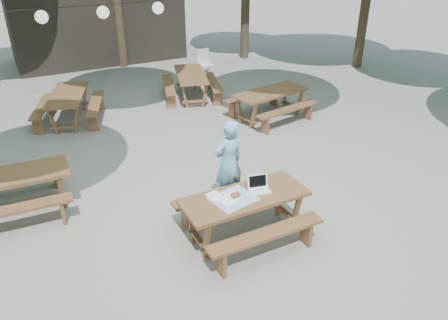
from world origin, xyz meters
The scene contains 12 objects.
ground centered at (0.00, 0.00, 0.00)m, with size 80.00×80.00×0.00m, color slate.
pavilion centered at (0.50, 10.50, 1.40)m, with size 6.00×3.00×2.80m, color black.
main_picnic_table centered at (-0.09, -1.71, 0.39)m, with size 2.00×1.58×0.75m.
picnic_table_nw centered at (-3.34, 0.70, 0.39)m, with size 2.04×1.67×0.75m.
picnic_table_ne centered at (2.98, 2.29, 0.39)m, with size 2.14×1.88×0.75m.
picnic_table_far_w centered at (-1.68, 4.52, 0.39)m, with size 2.11×2.31×0.75m.
picnic_table_far_e centered at (1.80, 4.69, 0.39)m, with size 2.07×2.28×0.75m.
woman centered at (0.15, -0.71, 0.80)m, with size 0.58×0.38×1.59m, color #74ABD4.
plastic_chair centered at (3.10, 6.44, 0.26)m, with size 0.46×0.46×0.90m.
laptop centered at (0.19, -1.66, 0.81)m, with size 0.38×0.33×0.24m.
tabletop_clutter centered at (-0.30, -1.70, 0.76)m, with size 0.74×0.67×0.08m.
paper_lanterns centered at (-0.19, 6.00, 2.40)m, with size 9.00×0.34×0.38m.
Camera 1 is at (-3.03, -6.65, 4.41)m, focal length 35.00 mm.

